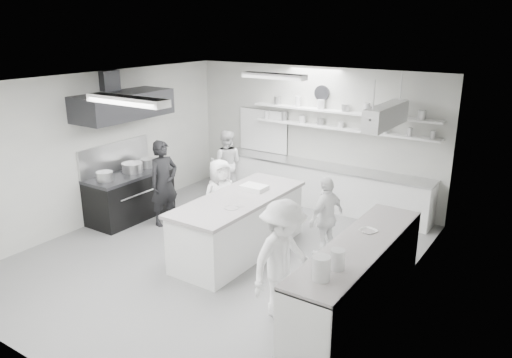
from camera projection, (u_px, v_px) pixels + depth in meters
The scene contains 27 objects.
floor at pixel (218, 255), 8.67m from camera, with size 6.00×7.00×0.02m, color gray.
ceiling at pixel (214, 81), 7.75m from camera, with size 6.00×7.00×0.02m, color silver.
wall_back at pixel (313, 135), 10.99m from camera, with size 6.00×0.04×3.00m, color beige.
wall_front at pixel (20, 250), 5.43m from camera, with size 6.00×0.04×3.00m, color beige.
wall_left at pixel (97, 149), 9.79m from camera, with size 0.04×7.00×3.00m, color beige.
wall_right at pixel (392, 209), 6.63m from camera, with size 0.04×7.00×3.00m, color beige.
stove at pixel (130, 197), 10.22m from camera, with size 0.80×1.80×0.90m, color black.
exhaust_hood at pixel (123, 105), 9.64m from camera, with size 0.85×2.00×0.50m, color #2B2C2F.
back_counter at pixel (317, 185), 10.91m from camera, with size 5.00×0.60×0.92m, color white.
shelf_lower at pixel (340, 129), 10.44m from camera, with size 4.20×0.26×0.04m, color white.
shelf_upper at pixel (341, 112), 10.33m from camera, with size 4.20×0.26×0.04m, color white.
pass_through_window at pixel (264, 131), 11.67m from camera, with size 1.30×0.04×1.00m, color black.
wall_clock at pixel (322, 93), 10.56m from camera, with size 0.32×0.32×0.05m, color white.
right_counter at pixel (357, 277), 6.96m from camera, with size 0.74×3.30×0.94m, color white.
pot_rack at pixel (386, 116), 8.82m from camera, with size 0.30×1.60×0.40m, color #BABABB.
light_fixture_front at pixel (127, 100), 6.34m from camera, with size 1.30×0.25×0.10m, color white.
light_fixture_rear at pixel (274, 76), 9.20m from camera, with size 1.30×0.25×0.10m, color white.
prep_island at pixel (239, 226), 8.62m from camera, with size 1.00×2.68×0.99m, color white.
stove_pot at pixel (133, 169), 10.14m from camera, with size 0.43×0.43×0.24m, color #BABABB.
cook_stove at pixel (164, 183), 9.75m from camera, with size 0.63×0.41×1.72m, color black.
cook_back at pixel (226, 163), 11.44m from camera, with size 0.76×0.59×1.55m, color white.
cook_island_left at pixel (220, 198), 9.22m from camera, with size 0.74×0.48×1.51m, color white.
cook_island_right at pixel (326, 217), 8.41m from camera, with size 0.85×0.35×1.44m, color white.
cook_right at pixel (283, 260), 6.63m from camera, with size 1.10×0.63×1.70m, color white.
bowl_island_a at pixel (232, 209), 7.96m from camera, with size 0.23×0.23×0.06m, color #BABABB.
bowl_island_b at pixel (239, 207), 8.08m from camera, with size 0.17×0.17×0.05m, color white.
bowl_right at pixel (368, 232), 7.22m from camera, with size 0.24×0.24×0.06m, color white.
Camera 1 is at (4.90, -6.17, 3.90)m, focal length 34.62 mm.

